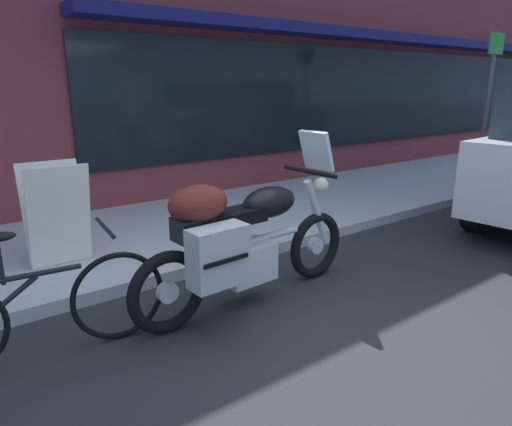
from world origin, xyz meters
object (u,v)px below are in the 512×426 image
Objects in this scene: touring_motorcycle at (241,238)px; parking_sign_pole at (488,97)px; parked_bicycle at (39,309)px; sandwich_board_sign at (57,214)px.

touring_motorcycle is 0.89× the size of parking_sign_pole.
touring_motorcycle is 1.52m from parked_bicycle.
touring_motorcycle reaches higher than sandwich_board_sign.
parking_sign_pole reaches higher than touring_motorcycle.
sandwich_board_sign is at bearing 122.19° from touring_motorcycle.
touring_motorcycle is 5.92m from parking_sign_pole.
sandwich_board_sign reaches higher than parked_bicycle.
touring_motorcycle is 1.33× the size of parked_bicycle.
parking_sign_pole is at bearing -4.30° from sandwich_board_sign.
parking_sign_pole reaches higher than parked_bicycle.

